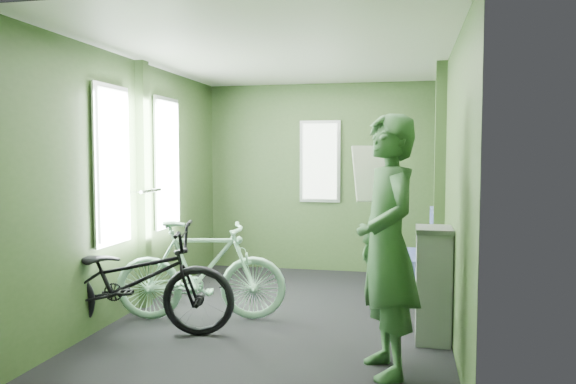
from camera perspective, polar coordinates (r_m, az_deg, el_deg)
name	(u,v)px	position (r m, az deg, el deg)	size (l,w,h in m)	color
room	(282,155)	(5.00, -0.56, 3.80)	(4.00, 4.02, 2.31)	black
bicycle_black	(130,336)	(4.77, -15.80, -13.86)	(0.59, 1.68, 0.88)	black
bicycle_mint	(201,321)	(5.04, -8.79, -12.81)	(0.41, 1.47, 0.88)	#99DCB2
passenger	(387,245)	(3.73, 10.02, -5.28)	(0.60, 0.77, 1.70)	#2E542E
waste_box	(433,284)	(4.51, 14.54, -9.07)	(0.26, 0.36, 0.88)	gray
bench_seat	(415,269)	(5.97, 12.79, -7.65)	(0.46, 0.83, 0.88)	navy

